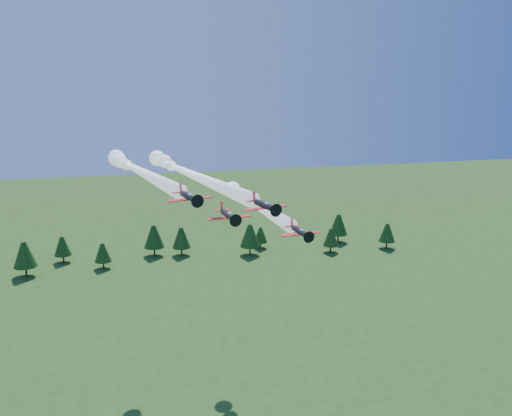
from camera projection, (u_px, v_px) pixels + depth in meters
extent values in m
cylinder|color=black|center=(264.00, 205.00, 87.12)|extent=(2.10, 5.27, 0.96)
cone|color=black|center=(274.00, 209.00, 84.49)|extent=(1.13, 1.06, 0.96)
cone|color=black|center=(276.00, 210.00, 83.99)|extent=(0.51, 0.52, 0.42)
cylinder|color=black|center=(276.00, 210.00, 83.85)|extent=(1.98, 0.49, 2.02)
cube|color=red|center=(265.00, 208.00, 86.85)|extent=(7.22, 2.86, 0.12)
cube|color=red|center=(254.00, 201.00, 90.06)|extent=(2.90, 1.42, 0.07)
cube|color=red|center=(254.00, 196.00, 89.97)|extent=(0.29, 0.91, 1.39)
ellipsoid|color=#8EB2DC|center=(267.00, 204.00, 86.28)|extent=(0.93, 1.28, 0.60)
sphere|color=white|center=(172.00, 166.00, 124.53)|extent=(2.30, 2.30, 2.30)
sphere|color=white|center=(164.00, 163.00, 129.35)|extent=(3.00, 3.00, 3.00)
sphere|color=white|center=(156.00, 159.00, 134.16)|extent=(3.70, 3.70, 3.70)
cylinder|color=black|center=(188.00, 197.00, 88.70)|extent=(2.15, 5.37, 0.98)
cone|color=black|center=(196.00, 200.00, 86.03)|extent=(1.15, 1.08, 0.98)
cone|color=black|center=(197.00, 201.00, 85.52)|extent=(0.52, 0.53, 0.43)
cylinder|color=black|center=(198.00, 201.00, 85.38)|extent=(2.01, 0.50, 2.06)
cube|color=red|center=(189.00, 199.00, 88.43)|extent=(7.36, 2.93, 0.12)
cube|color=red|center=(181.00, 192.00, 91.70)|extent=(2.95, 1.45, 0.07)
cube|color=red|center=(180.00, 187.00, 91.60)|extent=(0.30, 0.93, 1.42)
ellipsoid|color=#8EB2DC|center=(190.00, 195.00, 87.85)|extent=(0.95, 1.30, 0.61)
sphere|color=white|center=(127.00, 164.00, 120.73)|extent=(2.30, 2.30, 2.30)
sphere|color=white|center=(121.00, 161.00, 124.78)|extent=(3.00, 3.00, 3.00)
sphere|color=white|center=(116.00, 159.00, 128.83)|extent=(3.70, 3.70, 3.70)
cylinder|color=black|center=(300.00, 231.00, 98.40)|extent=(1.47, 5.29, 0.97)
cone|color=black|center=(307.00, 236.00, 95.61)|extent=(1.05, 0.96, 0.97)
cone|color=black|center=(309.00, 237.00, 95.08)|extent=(0.47, 0.47, 0.43)
cylinder|color=black|center=(309.00, 237.00, 94.93)|extent=(2.02, 0.24, 2.03)
cube|color=red|center=(301.00, 234.00, 98.12)|extent=(7.25, 2.00, 0.12)
cube|color=red|center=(292.00, 226.00, 101.53)|extent=(2.87, 1.09, 0.07)
cube|color=red|center=(292.00, 222.00, 101.45)|extent=(0.18, 0.92, 1.40)
ellipsoid|color=#8EB2DC|center=(302.00, 230.00, 97.51)|extent=(0.81, 1.22, 0.60)
sphere|color=white|center=(243.00, 196.00, 126.91)|extent=(2.30, 2.30, 2.30)
sphere|color=white|center=(237.00, 193.00, 130.45)|extent=(3.00, 3.00, 3.00)
sphere|color=white|center=(232.00, 190.00, 133.98)|extent=(3.70, 3.70, 3.70)
cylinder|color=black|center=(228.00, 215.00, 101.04)|extent=(1.72, 5.92, 1.08)
cone|color=black|center=(234.00, 219.00, 97.94)|extent=(1.18, 1.09, 1.08)
cone|color=black|center=(235.00, 220.00, 97.35)|extent=(0.53, 0.54, 0.48)
cylinder|color=black|center=(236.00, 221.00, 97.18)|extent=(2.26, 0.30, 2.27)
cube|color=red|center=(229.00, 217.00, 100.73)|extent=(8.11, 2.34, 0.13)
cube|color=red|center=(222.00, 210.00, 104.53)|extent=(3.22, 1.26, 0.08)
cube|color=red|center=(221.00, 205.00, 104.43)|extent=(0.21, 1.03, 1.57)
ellipsoid|color=#8EB2DC|center=(230.00, 214.00, 100.06)|extent=(0.92, 1.38, 0.67)
cylinder|color=#382314|center=(26.00, 271.00, 190.74)|extent=(0.60, 0.60, 3.35)
cone|color=#183810|center=(25.00, 254.00, 189.37)|extent=(7.65, 7.65, 8.61)
cylinder|color=#382314|center=(260.00, 245.00, 221.96)|extent=(0.60, 0.60, 2.33)
cone|color=#183810|center=(260.00, 235.00, 221.01)|extent=(5.32, 5.32, 5.99)
cylinder|color=#382314|center=(155.00, 251.00, 212.50)|extent=(0.60, 0.60, 3.27)
cone|color=#183810|center=(154.00, 236.00, 211.16)|extent=(7.47, 7.47, 8.40)
cylinder|color=#382314|center=(250.00, 250.00, 213.57)|extent=(0.60, 0.60, 3.28)
cone|color=#183810|center=(250.00, 235.00, 212.23)|extent=(7.50, 7.50, 8.44)
cylinder|color=#382314|center=(338.00, 238.00, 229.87)|extent=(0.60, 0.60, 3.20)
cone|color=#183810|center=(338.00, 224.00, 228.56)|extent=(7.32, 7.32, 8.24)
cylinder|color=#382314|center=(330.00, 249.00, 216.83)|extent=(0.60, 0.60, 2.58)
cone|color=#183810|center=(331.00, 237.00, 215.78)|extent=(5.90, 5.90, 6.64)
cylinder|color=#382314|center=(104.00, 265.00, 198.57)|extent=(0.60, 0.60, 2.55)
cone|color=#183810|center=(103.00, 252.00, 197.53)|extent=(5.83, 5.83, 6.56)
cylinder|color=#382314|center=(386.00, 245.00, 221.69)|extent=(0.60, 0.60, 2.77)
cone|color=#183810|center=(387.00, 232.00, 220.56)|extent=(6.32, 6.32, 7.11)
cylinder|color=#382314|center=(63.00, 259.00, 205.00)|extent=(0.60, 0.60, 2.68)
cone|color=#183810|center=(62.00, 246.00, 203.91)|extent=(6.12, 6.12, 6.89)
cylinder|color=#382314|center=(182.00, 251.00, 213.07)|extent=(0.60, 0.60, 2.98)
cone|color=#183810|center=(181.00, 238.00, 211.85)|extent=(6.81, 6.81, 7.66)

